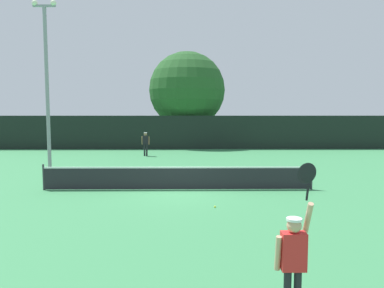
{
  "coord_description": "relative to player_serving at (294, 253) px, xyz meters",
  "views": [
    {
      "loc": [
        0.42,
        -15.12,
        3.3
      ],
      "look_at": [
        0.62,
        3.95,
        1.54
      ],
      "focal_mm": 34.7,
      "sensor_mm": 36.0,
      "label": 1
    }
  ],
  "objects": [
    {
      "name": "large_tree",
      "position": [
        -1.75,
        28.65,
        4.02
      ],
      "size": [
        6.94,
        6.94,
        8.59
      ],
      "color": "brown",
      "rests_on": "ground"
    },
    {
      "name": "perimeter_fence",
      "position": [
        -2.07,
        25.56,
        0.33
      ],
      "size": [
        35.65,
        0.12,
        2.82
      ],
      "primitive_type": "cube",
      "color": "black",
      "rests_on": "ground"
    },
    {
      "name": "player_receiving",
      "position": [
        -4.7,
        20.86,
        -0.04
      ],
      "size": [
        0.57,
        0.25,
        1.69
      ],
      "rotation": [
        0.0,
        0.0,
        3.14
      ],
      "color": "black",
      "rests_on": "ground"
    },
    {
      "name": "player_serving",
      "position": [
        0.0,
        0.0,
        0.0
      ],
      "size": [
        0.68,
        0.39,
        2.48
      ],
      "color": "red",
      "rests_on": "ground"
    },
    {
      "name": "tennis_ball",
      "position": [
        -0.74,
        6.7,
        -1.05
      ],
      "size": [
        0.07,
        0.07,
        0.07
      ],
      "primitive_type": "sphere",
      "color": "#CCE033",
      "rests_on": "ground"
    },
    {
      "name": "parked_car_near",
      "position": [
        -5.46,
        31.18,
        -0.31
      ],
      "size": [
        2.32,
        4.37,
        1.69
      ],
      "rotation": [
        0.0,
        0.0,
        -0.1
      ],
      "color": "white",
      "rests_on": "ground"
    },
    {
      "name": "light_pole",
      "position": [
        -8.63,
        13.01,
        3.79
      ],
      "size": [
        1.18,
        0.28,
        8.6
      ],
      "color": "gray",
      "rests_on": "ground"
    },
    {
      "name": "ground_plane",
      "position": [
        -2.07,
        9.55,
        -1.08
      ],
      "size": [
        120.0,
        120.0,
        0.0
      ],
      "primitive_type": "plane",
      "color": "#387F4C"
    },
    {
      "name": "tennis_net",
      "position": [
        -2.07,
        9.55,
        -0.57
      ],
      "size": [
        11.16,
        0.08,
        1.07
      ],
      "color": "#232328",
      "rests_on": "ground"
    }
  ]
}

